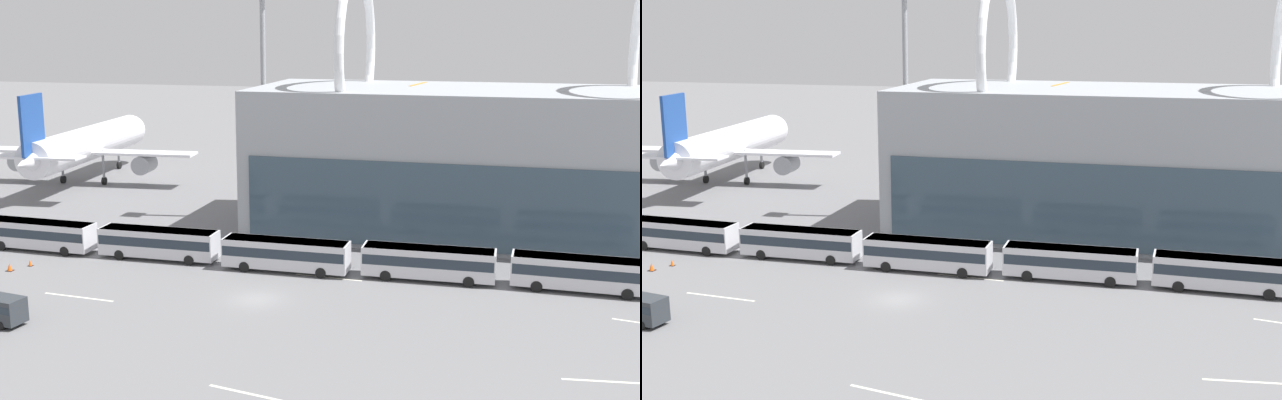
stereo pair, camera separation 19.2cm
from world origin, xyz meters
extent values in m
plane|color=slate|center=(0.00, 0.00, 0.00)|extent=(440.00, 440.00, 0.00)
torus|color=white|center=(2.71, 27.57, 19.93)|extent=(1.10, 18.56, 18.56)
cylinder|color=white|center=(-40.63, 43.11, 5.65)|extent=(7.41, 31.97, 4.91)
sphere|color=white|center=(-41.89, 58.90, 5.65)|extent=(4.81, 4.81, 4.81)
cone|color=white|center=(-39.38, 27.32, 5.65)|extent=(5.20, 7.30, 4.67)
cube|color=white|center=(-40.48, 41.19, 4.79)|extent=(34.05, 6.28, 0.35)
cylinder|color=gray|center=(-49.93, 40.43, 3.21)|extent=(2.95, 3.94, 2.66)
cylinder|color=gray|center=(-31.03, 41.94, 3.21)|extent=(2.95, 3.94, 2.66)
cube|color=#1E4799|center=(-39.44, 28.09, 10.25)|extent=(0.83, 5.43, 7.73)
cube|color=white|center=(-39.44, 28.09, 6.14)|extent=(12.98, 4.20, 0.28)
cylinder|color=gray|center=(-41.48, 53.70, 2.85)|extent=(0.36, 0.36, 4.61)
cylinder|color=black|center=(-41.48, 53.70, 0.55)|extent=(0.54, 1.13, 1.10)
cylinder|color=gray|center=(-43.66, 40.93, 2.85)|extent=(0.36, 0.36, 4.61)
cylinder|color=black|center=(-43.66, 40.93, 0.55)|extent=(0.54, 1.13, 1.10)
cylinder|color=gray|center=(-37.30, 41.44, 2.85)|extent=(0.36, 0.36, 4.61)
cylinder|color=black|center=(-37.30, 41.44, 0.55)|extent=(0.54, 1.13, 1.10)
cylinder|color=silver|center=(11.59, 48.71, 5.77)|extent=(10.78, 35.51, 5.71)
sphere|color=silver|center=(14.15, 66.04, 5.77)|extent=(5.60, 5.60, 5.60)
cone|color=silver|center=(9.02, 31.37, 5.77)|extent=(6.50, 8.41, 5.43)
cube|color=silver|center=(11.27, 46.59, 4.77)|extent=(37.26, 8.97, 0.35)
cylinder|color=gray|center=(0.99, 48.12, 3.17)|extent=(3.17, 3.81, 2.70)
cylinder|color=gray|center=(21.56, 45.07, 3.17)|extent=(3.17, 3.81, 2.70)
cube|color=orange|center=(9.15, 32.22, 11.33)|extent=(1.36, 6.57, 9.40)
cube|color=silver|center=(9.15, 32.22, 6.34)|extent=(15.16, 5.34, 0.28)
cylinder|color=gray|center=(13.31, 60.34, 2.88)|extent=(0.36, 0.36, 4.65)
cylinder|color=black|center=(13.31, 60.34, 0.55)|extent=(0.61, 1.15, 1.10)
cylinder|color=gray|center=(7.60, 47.14, 2.88)|extent=(0.36, 0.36, 4.65)
cylinder|color=black|center=(7.60, 47.14, 0.55)|extent=(0.61, 1.15, 1.10)
cylinder|color=gray|center=(14.95, 46.05, 2.88)|extent=(0.36, 0.36, 4.65)
cylinder|color=black|center=(14.95, 46.05, 0.55)|extent=(0.61, 1.15, 1.10)
cube|color=silver|center=(-26.50, 8.89, 1.70)|extent=(12.12, 3.15, 2.65)
cube|color=#232D38|center=(-26.50, 8.89, 1.96)|extent=(11.88, 3.17, 0.93)
cube|color=silver|center=(-26.50, 8.89, 2.96)|extent=(11.75, 3.05, 0.12)
cylinder|color=black|center=(-22.73, 9.98, 0.50)|extent=(1.01, 0.34, 1.00)
cylinder|color=black|center=(-22.83, 7.50, 0.50)|extent=(1.01, 0.34, 1.00)
cylinder|color=black|center=(-30.18, 10.27, 0.50)|extent=(1.01, 0.34, 1.00)
cylinder|color=black|center=(-30.28, 7.79, 0.50)|extent=(1.01, 0.34, 1.00)
cube|color=silver|center=(-13.16, 8.97, 1.70)|extent=(12.03, 2.74, 2.65)
cube|color=#232D38|center=(-13.16, 8.97, 1.96)|extent=(11.79, 2.77, 0.93)
cube|color=silver|center=(-13.16, 8.97, 2.96)|extent=(11.67, 2.66, 0.12)
cylinder|color=black|center=(-9.43, 10.19, 0.50)|extent=(1.00, 0.30, 1.00)
cylinder|color=black|center=(-9.44, 7.71, 0.50)|extent=(1.00, 0.30, 1.00)
cylinder|color=black|center=(-16.88, 10.23, 0.50)|extent=(1.00, 0.30, 1.00)
cylinder|color=black|center=(-16.89, 7.74, 0.50)|extent=(1.00, 0.30, 1.00)
cube|color=silver|center=(0.18, 8.26, 1.70)|extent=(12.03, 2.75, 2.65)
cube|color=#232D38|center=(0.18, 8.26, 1.96)|extent=(11.79, 2.77, 0.93)
cube|color=silver|center=(0.18, 8.26, 2.96)|extent=(11.67, 2.66, 0.12)
cylinder|color=black|center=(3.91, 9.48, 0.50)|extent=(1.00, 0.31, 1.00)
cylinder|color=black|center=(3.90, 7.00, 0.50)|extent=(1.00, 0.31, 1.00)
cylinder|color=black|center=(-3.54, 9.52, 0.50)|extent=(1.00, 0.31, 1.00)
cylinder|color=black|center=(-3.55, 7.04, 0.50)|extent=(1.00, 0.31, 1.00)
cube|color=silver|center=(13.52, 8.92, 1.70)|extent=(12.05, 2.82, 2.65)
cube|color=#232D38|center=(13.52, 8.92, 1.96)|extent=(11.81, 2.85, 0.93)
cube|color=silver|center=(13.52, 8.92, 2.96)|extent=(11.69, 2.74, 0.12)
cylinder|color=black|center=(17.23, 10.21, 0.50)|extent=(1.00, 0.31, 1.00)
cylinder|color=black|center=(17.26, 7.72, 0.50)|extent=(1.00, 0.31, 1.00)
cylinder|color=black|center=(9.78, 10.12, 0.50)|extent=(1.00, 0.31, 1.00)
cylinder|color=black|center=(9.81, 7.64, 0.50)|extent=(1.00, 0.31, 1.00)
cube|color=silver|center=(26.86, 9.05, 1.70)|extent=(12.10, 3.07, 2.65)
cube|color=#232D38|center=(26.86, 9.05, 1.96)|extent=(11.86, 3.10, 0.93)
cube|color=silver|center=(26.86, 9.05, 2.96)|extent=(11.74, 2.98, 0.12)
cylinder|color=black|center=(30.63, 10.17, 0.50)|extent=(1.01, 0.33, 1.00)
cylinder|color=black|center=(30.55, 7.69, 0.50)|extent=(1.01, 0.33, 1.00)
cylinder|color=black|center=(23.18, 10.41, 0.50)|extent=(1.01, 0.33, 1.00)
cylinder|color=black|center=(23.10, 7.93, 0.50)|extent=(1.01, 0.33, 1.00)
cylinder|color=black|center=(-16.68, -11.43, 0.35)|extent=(0.73, 0.33, 0.70)
cylinder|color=black|center=(-16.38, -9.64, 0.35)|extent=(0.73, 0.33, 0.70)
cylinder|color=gray|center=(-8.30, 27.88, 12.91)|extent=(0.61, 0.61, 25.82)
cube|color=silver|center=(28.87, -9.29, 0.00)|extent=(8.62, 1.25, 0.01)
cube|color=silver|center=(6.66, -17.20, 0.00)|extent=(8.50, 1.84, 0.01)
cube|color=silver|center=(4.54, 7.35, 0.00)|extent=(6.40, 0.70, 0.01)
cube|color=silver|center=(-14.91, -3.23, 0.00)|extent=(6.82, 0.75, 0.01)
cube|color=black|center=(-24.25, 3.70, 0.01)|extent=(0.47, 0.47, 0.02)
cone|color=#EA5914|center=(-24.25, 3.70, 0.31)|extent=(0.35, 0.35, 0.57)
cube|color=black|center=(-25.20, 1.83, 0.01)|extent=(0.64, 0.64, 0.02)
cone|color=#EA5914|center=(-25.20, 1.83, 0.38)|extent=(0.48, 0.48, 0.72)
camera|label=1|loc=(21.27, -61.24, 22.97)|focal=45.00mm
camera|label=2|loc=(21.46, -61.19, 22.97)|focal=45.00mm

